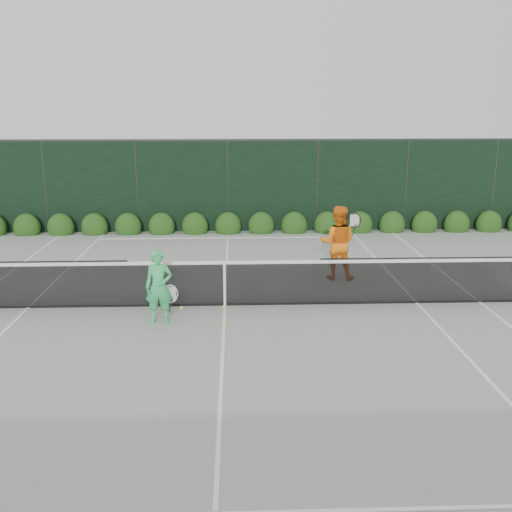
{
  "coord_description": "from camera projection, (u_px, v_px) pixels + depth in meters",
  "views": [
    {
      "loc": [
        0.24,
        -11.43,
        4.09
      ],
      "look_at": [
        0.67,
        0.3,
        1.0
      ],
      "focal_mm": 40.0,
      "sensor_mm": 36.0,
      "label": 1
    }
  ],
  "objects": [
    {
      "name": "player_man",
      "position": [
        338.0,
        243.0,
        13.76
      ],
      "size": [
        1.0,
        0.86,
        1.8
      ],
      "rotation": [
        0.0,
        0.0,
        2.92
      ],
      "color": "orange",
      "rests_on": "ground"
    },
    {
      "name": "windscreen_fence",
      "position": [
        221.0,
        273.0,
        9.07
      ],
      "size": [
        32.0,
        21.07,
        3.06
      ],
      "color": "black",
      "rests_on": "ground"
    },
    {
      "name": "court_lines",
      "position": [
        225.0,
        305.0,
        12.07
      ],
      "size": [
        11.03,
        23.83,
        0.01
      ],
      "color": "white",
      "rests_on": "ground"
    },
    {
      "name": "ground",
      "position": [
        225.0,
        305.0,
        12.07
      ],
      "size": [
        80.0,
        80.0,
        0.0
      ],
      "primitive_type": "plane",
      "color": "gray",
      "rests_on": "ground"
    },
    {
      "name": "hedge_row",
      "position": [
        228.0,
        226.0,
        18.92
      ],
      "size": [
        31.66,
        0.65,
        0.94
      ],
      "color": "#15340E",
      "rests_on": "ground"
    },
    {
      "name": "player_woman",
      "position": [
        159.0,
        287.0,
        10.99
      ],
      "size": [
        0.62,
        0.36,
        1.44
      ],
      "rotation": [
        0.0,
        0.0,
        0.02
      ],
      "color": "#3AC669",
      "rests_on": "ground"
    },
    {
      "name": "tennis_balls",
      "position": [
        210.0,
        312.0,
        11.57
      ],
      "size": [
        0.97,
        1.02,
        0.07
      ],
      "color": "#E4F135",
      "rests_on": "ground"
    },
    {
      "name": "tennis_net",
      "position": [
        223.0,
        282.0,
        11.94
      ],
      "size": [
        12.9,
        0.1,
        1.07
      ],
      "color": "#11341F",
      "rests_on": "ground"
    }
  ]
}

